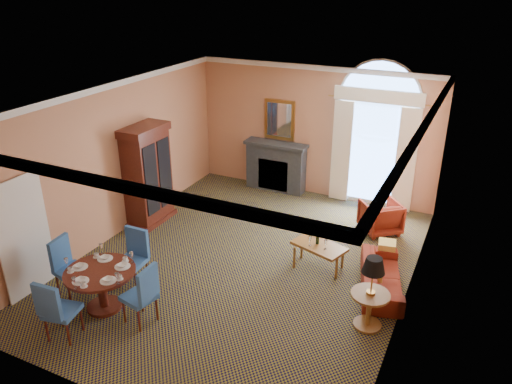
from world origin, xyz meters
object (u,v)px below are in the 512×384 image
at_px(dining_table, 101,280).
at_px(sofa, 381,276).
at_px(armchair, 380,217).
at_px(side_table, 372,285).
at_px(coffee_table, 319,247).
at_px(armoire, 148,177).

relative_size(dining_table, sofa, 0.67).
distance_m(armchair, side_table, 3.30).
bearing_deg(dining_table, coffee_table, 44.02).
distance_m(armchair, coffee_table, 2.08).
relative_size(dining_table, armchair, 1.49).
height_order(dining_table, armchair, dining_table).
distance_m(armoire, dining_table, 3.26).
relative_size(armoire, dining_table, 1.92).
relative_size(coffee_table, side_table, 0.90).
bearing_deg(armchair, dining_table, 12.89).
relative_size(sofa, armchair, 2.24).
distance_m(dining_table, coffee_table, 3.91).
bearing_deg(sofa, coffee_table, 67.52).
height_order(armoire, side_table, armoire).
xyz_separation_m(sofa, side_table, (0.05, -1.12, 0.53)).
relative_size(sofa, coffee_table, 1.58).
xyz_separation_m(dining_table, side_table, (4.08, 1.45, 0.23)).
xyz_separation_m(dining_table, coffee_table, (2.81, 2.72, -0.10)).
xyz_separation_m(armchair, side_table, (0.55, -3.22, 0.43)).
relative_size(armoire, armchair, 2.86).
xyz_separation_m(armoire, side_table, (5.32, -1.52, -0.29)).
distance_m(dining_table, armchair, 5.86).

